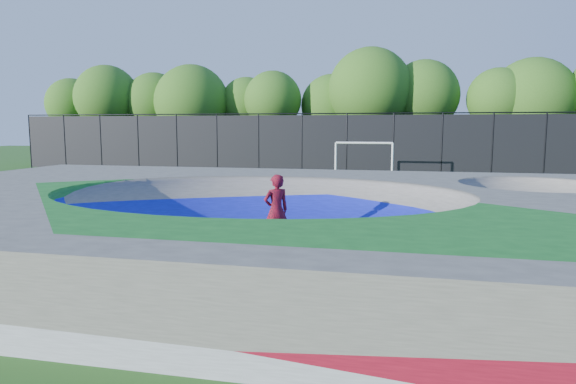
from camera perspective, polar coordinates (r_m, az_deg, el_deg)
name	(u,v)px	position (r m, az deg, el deg)	size (l,w,h in m)	color
ground	(258,247)	(13.63, -3.33, -6.15)	(120.00, 120.00, 0.00)	#225116
skate_deck	(258,219)	(13.48, -3.35, -3.05)	(22.00, 14.00, 1.50)	gray
skater	(276,210)	(13.58, -1.32, -2.07)	(0.70, 0.46, 1.92)	red
skateboard	(276,245)	(13.76, -1.31, -5.91)	(0.78, 0.22, 0.05)	black
soccer_goal	(364,154)	(30.49, 8.42, 4.24)	(3.43, 0.12, 2.26)	white
fence	(347,143)	(33.96, 6.53, 5.46)	(48.09, 0.09, 4.04)	black
treeline	(363,98)	(38.75, 8.33, 10.30)	(53.67, 7.86, 8.76)	#493524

